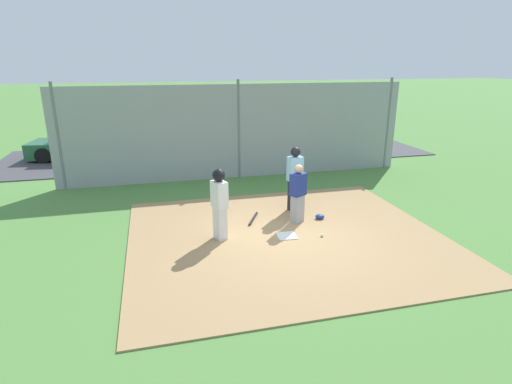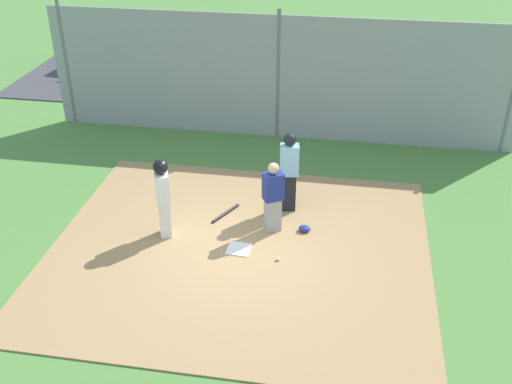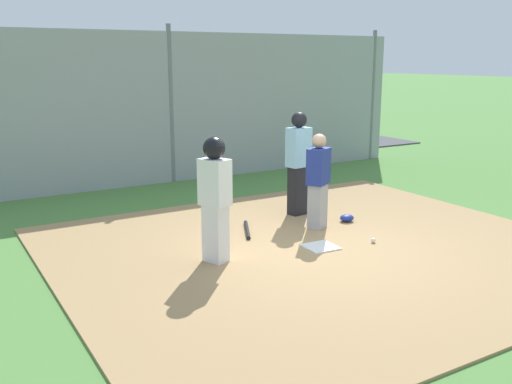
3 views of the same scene
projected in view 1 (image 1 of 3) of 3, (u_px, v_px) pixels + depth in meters
The scene contains 13 objects.
ground_plane at pixel (287, 237), 9.62m from camera, with size 140.00×140.00×0.00m, color #51843D.
dirt_infield at pixel (287, 237), 9.61m from camera, with size 7.20×6.40×0.03m, color #A88456.
home_plate at pixel (287, 236), 9.61m from camera, with size 0.44×0.44×0.02m, color white.
catcher at pixel (298, 193), 10.23m from camera, with size 0.46×0.42×1.50m.
umpire at pixel (295, 177), 11.01m from camera, with size 0.42×0.32×1.75m.
runner at pixel (219, 200), 9.21m from camera, with size 0.37×0.45×1.66m.
baseball_bat at pixel (253, 219), 10.58m from camera, with size 0.06×0.06×0.86m, color black.
catcher_mask at pixel (320, 217), 10.64m from camera, with size 0.24×0.20×0.12m, color navy.
baseball at pixel (322, 235), 9.58m from camera, with size 0.07×0.07×0.07m, color white.
backstop_fence at pixel (239, 132), 14.05m from camera, with size 12.00×0.10×3.35m.
parking_lot at pixel (221, 153), 18.13m from camera, with size 18.00×5.20×0.04m, color #424247.
parked_car_white at pixel (220, 143), 17.34m from camera, with size 4.22×1.92×1.28m.
parked_car_green at pixel (85, 144), 17.07m from camera, with size 4.40×2.35×1.28m.
Camera 1 is at (2.87, 8.37, 3.98)m, focal length 28.82 mm.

